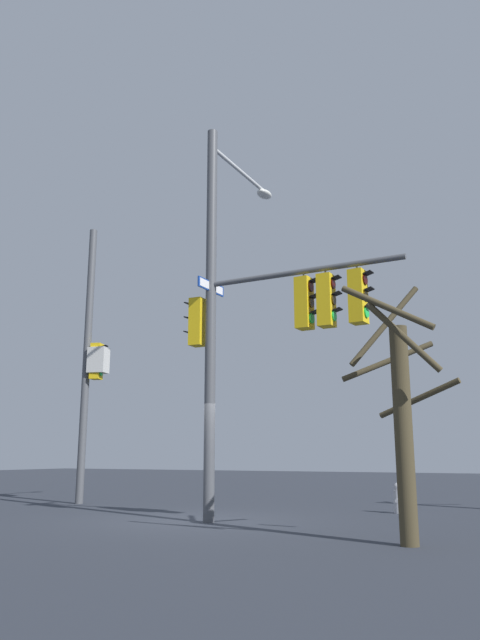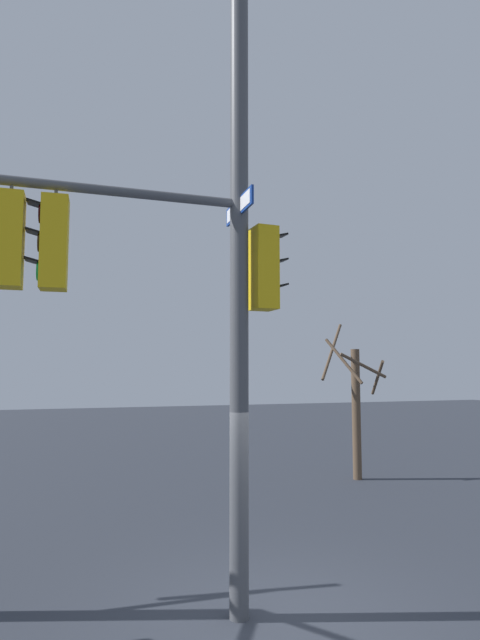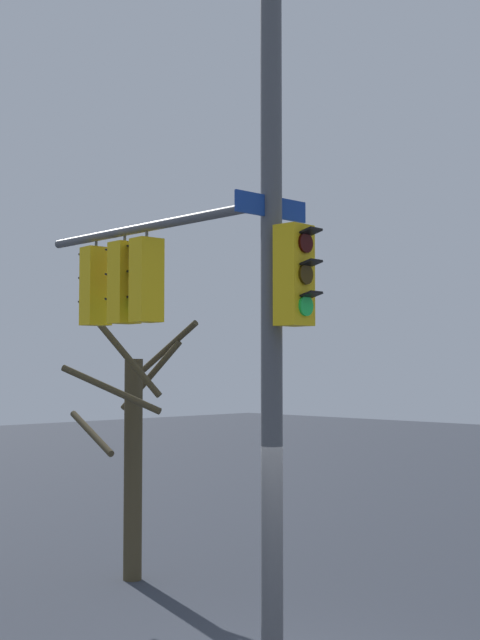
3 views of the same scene
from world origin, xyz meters
The scene contains 5 objects.
ground_plane centered at (0.00, 0.00, 0.00)m, with size 80.00×80.00×0.00m, color #2F333D.
main_signal_pole_assembly centered at (-0.04, -1.46, 4.80)m, with size 3.73×5.10×9.07m.
secondary_pole_assembly centered at (2.64, 5.32, 4.23)m, with size 0.56×0.82×8.48m.
fire_hydrant centered at (3.77, -3.59, 0.34)m, with size 0.38×0.24×0.73m.
bare_tree_behind_pole centered at (-1.72, -4.97, 2.09)m, with size 1.91×2.02×4.41m.
Camera 1 is at (-12.00, -7.18, 1.39)m, focal length 34.55 mm.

